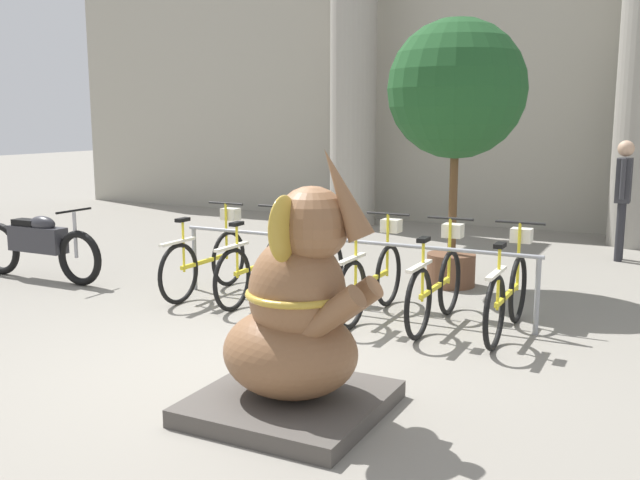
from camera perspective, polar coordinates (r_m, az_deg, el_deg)
ground_plane at (r=6.06m, az=-5.91°, el=-9.89°), size 60.00×60.00×0.00m
building_facade at (r=13.77m, az=14.28°, el=13.51°), size 20.00×0.20×6.00m
column_left at (r=13.61m, az=2.68°, el=12.25°), size 1.08×1.08×5.16m
bike_rack at (r=7.55m, az=2.08°, el=-1.07°), size 4.07×0.05×0.77m
bicycle_0 at (r=8.38m, az=-9.06°, el=-1.54°), size 0.48×1.65×1.03m
bicycle_1 at (r=8.01m, az=-4.95°, el=-1.97°), size 0.48×1.65×1.03m
bicycle_2 at (r=7.61m, az=-0.78°, el=-2.55°), size 0.48×1.65×1.03m
bicycle_3 at (r=7.37m, az=4.21°, el=-2.99°), size 0.48×1.65×1.03m
bicycle_4 at (r=7.11m, az=9.29°, el=-3.58°), size 0.48×1.65×1.03m
bicycle_5 at (r=6.95m, az=14.81°, el=-4.07°), size 0.48×1.65×1.03m
elephant_statue at (r=4.90m, az=-1.89°, el=-6.79°), size 1.24×1.24×1.88m
motorcycle at (r=9.65m, az=-21.59°, el=-0.31°), size 2.09×0.55×0.94m
person_pedestrian at (r=11.02m, az=23.09°, el=3.78°), size 0.23×0.47×1.72m
potted_tree at (r=8.67m, az=10.86°, el=11.34°), size 1.63×1.63×3.18m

